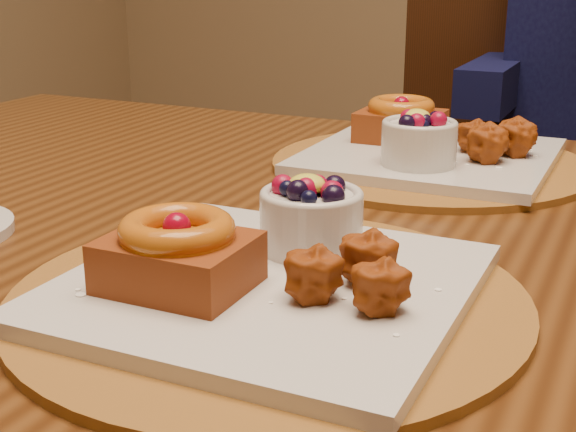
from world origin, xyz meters
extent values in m
cube|color=#361B09|center=(-0.07, -0.04, 0.73)|extent=(1.60, 0.90, 0.04)
cylinder|color=#361B09|center=(-0.79, 0.33, 0.36)|extent=(0.06, 0.06, 0.71)
cylinder|color=brown|center=(-0.07, -0.26, 0.76)|extent=(0.38, 0.38, 0.01)
cube|color=beige|center=(-0.07, -0.26, 0.77)|extent=(0.28, 0.28, 0.01)
cube|color=#501D07|center=(-0.12, -0.30, 0.79)|extent=(0.10, 0.08, 0.04)
torus|color=#984509|center=(-0.12, -0.30, 0.82)|extent=(0.08, 0.08, 0.02)
sphere|color=maroon|center=(-0.12, -0.30, 0.82)|extent=(0.02, 0.02, 0.02)
sphere|color=#8B390A|center=(0.00, -0.23, 0.79)|extent=(0.04, 0.04, 0.04)
sphere|color=#8B390A|center=(-0.02, -0.28, 0.79)|extent=(0.04, 0.04, 0.04)
sphere|color=#8B390A|center=(0.02, -0.28, 0.79)|extent=(0.04, 0.04, 0.04)
cylinder|color=beige|center=(-0.06, -0.19, 0.80)|extent=(0.08, 0.08, 0.05)
torus|color=beige|center=(-0.06, -0.19, 0.82)|extent=(0.08, 0.08, 0.01)
ellipsoid|color=yellow|center=(-0.07, -0.19, 0.83)|extent=(0.03, 0.03, 0.02)
cylinder|color=brown|center=(-0.07, 0.18, 0.76)|extent=(0.38, 0.38, 0.01)
cube|color=beige|center=(-0.07, 0.18, 0.77)|extent=(0.28, 0.28, 0.01)
cube|color=#501D07|center=(-0.12, 0.23, 0.79)|extent=(0.10, 0.08, 0.04)
torus|color=#984509|center=(-0.12, 0.23, 0.82)|extent=(0.08, 0.08, 0.02)
sphere|color=maroon|center=(-0.12, 0.23, 0.82)|extent=(0.02, 0.02, 0.02)
sphere|color=#8B390A|center=(0.00, 0.16, 0.79)|extent=(0.04, 0.04, 0.04)
sphere|color=#8B390A|center=(-0.02, 0.21, 0.79)|extent=(0.04, 0.04, 0.04)
sphere|color=#8B390A|center=(0.03, 0.21, 0.79)|extent=(0.04, 0.04, 0.04)
cylinder|color=beige|center=(-0.06, 0.12, 0.80)|extent=(0.08, 0.08, 0.05)
torus|color=beige|center=(-0.06, 0.12, 0.82)|extent=(0.08, 0.08, 0.01)
ellipsoid|color=yellow|center=(-0.07, 0.12, 0.83)|extent=(0.03, 0.03, 0.02)
cube|color=black|center=(-0.01, 0.67, 0.50)|extent=(0.59, 0.59, 0.04)
cylinder|color=black|center=(-0.17, 0.42, 0.24)|extent=(0.04, 0.04, 0.48)
cylinder|color=black|center=(-0.26, 0.83, 0.24)|extent=(0.04, 0.04, 0.48)
cube|color=black|center=(-0.06, 0.89, 0.76)|extent=(0.49, 0.14, 0.51)
cube|color=black|center=(-0.10, 0.72, 0.78)|extent=(0.08, 0.30, 0.08)
camera|label=1|loc=(0.17, -0.74, 1.00)|focal=50.00mm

